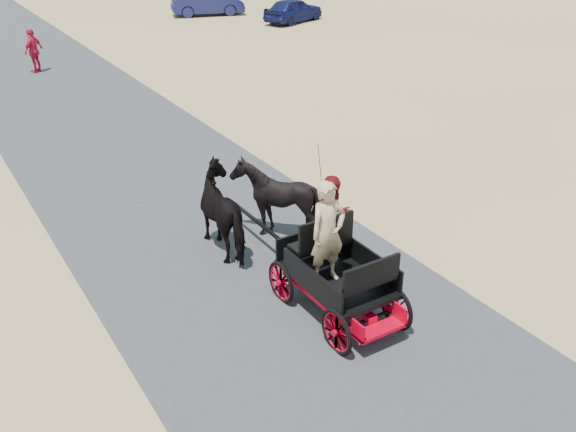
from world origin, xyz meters
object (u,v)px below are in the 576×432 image
horse_right (275,199)px  car_a (293,10)px  horse_left (228,211)px  car_b (207,3)px  carriage (337,295)px  pedestrian (34,51)px

horse_right → car_a: size_ratio=0.44×
horse_left → car_a: size_ratio=0.52×
car_b → horse_left: bearing=171.5°
carriage → horse_right: size_ratio=1.41×
carriage → car_b: bearing=68.7°
pedestrian → car_b: bearing=175.5°
pedestrian → car_a: size_ratio=0.45×
horse_right → car_a: bearing=-123.3°
horse_left → horse_right: bearing=-180.0°
pedestrian → car_a: 15.11m
pedestrian → car_b: pedestrian is taller
car_a → horse_right: bearing=127.2°
horse_left → car_b: (11.50, 25.03, -0.16)m
car_b → carriage: bearing=174.9°
car_b → horse_right: bearing=173.6°
horse_right → pedestrian: bearing=-86.1°
car_a → carriage: bearing=129.7°
carriage → car_a: car_a is taller
carriage → pedestrian: 19.87m
horse_left → car_b: horse_left is taller
carriage → horse_left: bearing=100.4°
carriage → car_a: bearing=59.2°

